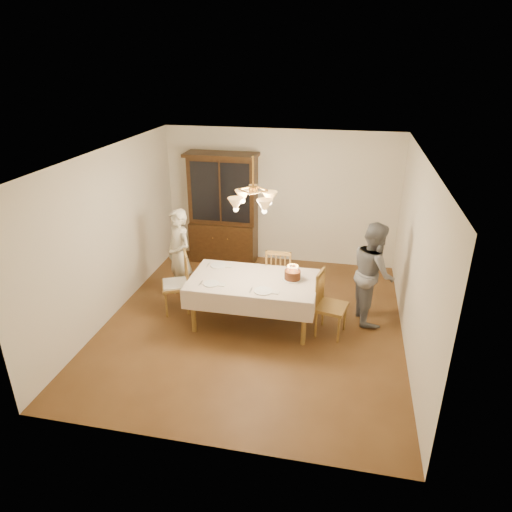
% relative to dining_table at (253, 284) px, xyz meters
% --- Properties ---
extents(ground, '(5.00, 5.00, 0.00)m').
position_rel_dining_table_xyz_m(ground, '(0.00, 0.00, -0.68)').
color(ground, '#513117').
rests_on(ground, ground).
extents(room_shell, '(5.00, 5.00, 5.00)m').
position_rel_dining_table_xyz_m(room_shell, '(0.00, 0.00, 0.90)').
color(room_shell, white).
rests_on(room_shell, ground).
extents(dining_table, '(1.90, 1.10, 0.76)m').
position_rel_dining_table_xyz_m(dining_table, '(0.00, 0.00, 0.00)').
color(dining_table, brown).
rests_on(dining_table, ground).
extents(china_hutch, '(1.38, 0.54, 2.16)m').
position_rel_dining_table_xyz_m(china_hutch, '(-1.08, 2.25, 0.36)').
color(china_hutch, black).
rests_on(china_hutch, ground).
extents(chair_far_side, '(0.45, 0.43, 1.00)m').
position_rel_dining_table_xyz_m(chair_far_side, '(0.28, 0.73, -0.24)').
color(chair_far_side, brown).
rests_on(chair_far_side, ground).
extents(chair_left_end, '(0.56, 0.57, 1.00)m').
position_rel_dining_table_xyz_m(chair_left_end, '(-1.29, 0.13, -0.23)').
color(chair_left_end, brown).
rests_on(chair_left_end, ground).
extents(chair_right_end, '(0.50, 0.52, 1.00)m').
position_rel_dining_table_xyz_m(chair_right_end, '(1.17, -0.06, -0.24)').
color(chair_right_end, brown).
rests_on(chair_right_end, ground).
extents(elderly_woman, '(0.67, 0.65, 1.55)m').
position_rel_dining_table_xyz_m(elderly_woman, '(-1.39, 0.62, 0.09)').
color(elderly_woman, beige).
rests_on(elderly_woman, ground).
extents(adult_in_grey, '(0.77, 0.89, 1.60)m').
position_rel_dining_table_xyz_m(adult_in_grey, '(1.75, 0.51, 0.11)').
color(adult_in_grey, slate).
rests_on(adult_in_grey, ground).
extents(birthday_cake, '(0.30, 0.30, 0.23)m').
position_rel_dining_table_xyz_m(birthday_cake, '(0.57, 0.11, 0.15)').
color(birthday_cake, white).
rests_on(birthday_cake, dining_table).
extents(place_setting_near_left, '(0.38, 0.23, 0.02)m').
position_rel_dining_table_xyz_m(place_setting_near_left, '(-0.56, -0.28, 0.08)').
color(place_setting_near_left, white).
rests_on(place_setting_near_left, dining_table).
extents(place_setting_near_right, '(0.41, 0.26, 0.02)m').
position_rel_dining_table_xyz_m(place_setting_near_right, '(0.23, -0.35, 0.08)').
color(place_setting_near_right, white).
rests_on(place_setting_near_right, dining_table).
extents(place_setting_far_left, '(0.40, 0.25, 0.02)m').
position_rel_dining_table_xyz_m(place_setting_far_left, '(-0.63, 0.35, 0.08)').
color(place_setting_far_left, white).
rests_on(place_setting_far_left, dining_table).
extents(chandelier, '(0.62, 0.62, 0.73)m').
position_rel_dining_table_xyz_m(chandelier, '(-0.00, -0.00, 1.29)').
color(chandelier, '#BF8C3F').
rests_on(chandelier, ground).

